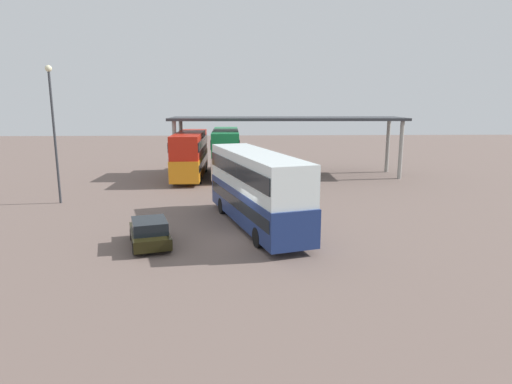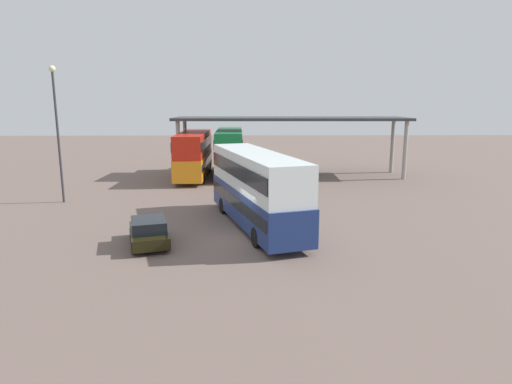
{
  "view_description": "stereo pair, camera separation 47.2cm",
  "coord_description": "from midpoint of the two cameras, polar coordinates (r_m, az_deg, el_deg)",
  "views": [
    {
      "loc": [
        -0.13,
        -21.55,
        7.0
      ],
      "look_at": [
        0.75,
        2.58,
        2.0
      ],
      "focal_mm": 30.94,
      "sensor_mm": 36.0,
      "label": 1
    },
    {
      "loc": [
        0.34,
        -21.56,
        7.0
      ],
      "look_at": [
        0.75,
        2.58,
        2.0
      ],
      "focal_mm": 30.94,
      "sensor_mm": 36.0,
      "label": 2
    }
  ],
  "objects": [
    {
      "name": "parked_hatchback",
      "position": [
        22.36,
        -13.1,
        -5.06
      ],
      "size": [
        2.7,
        4.0,
        1.35
      ],
      "rotation": [
        0.0,
        0.0,
        1.85
      ],
      "color": "black",
      "rests_on": "ground_plane"
    },
    {
      "name": "ground_plane",
      "position": [
        22.66,
        -1.21,
        -6.3
      ],
      "size": [
        140.0,
        140.0,
        0.0
      ],
      "primitive_type": "plane",
      "color": "#6D5A53"
    },
    {
      "name": "lamppost_tall",
      "position": [
        33.11,
        -23.99,
        8.5
      ],
      "size": [
        0.44,
        0.44,
        9.31
      ],
      "color": "#33353A",
      "rests_on": "ground_plane"
    },
    {
      "name": "double_decker_main",
      "position": [
        24.61,
        0.54,
        0.71
      ],
      "size": [
        5.53,
        11.4,
        4.21
      ],
      "rotation": [
        0.0,
        0.0,
        1.86
      ],
      "color": "navy",
      "rests_on": "ground_plane"
    },
    {
      "name": "double_decker_mid_row",
      "position": [
        42.3,
        -3.12,
        5.38
      ],
      "size": [
        2.68,
        10.52,
        4.3
      ],
      "rotation": [
        0.0,
        0.0,
        1.59
      ],
      "color": "silver",
      "rests_on": "ground_plane"
    },
    {
      "name": "double_decker_near_canopy",
      "position": [
        41.19,
        -7.72,
        5.03
      ],
      "size": [
        2.5,
        10.41,
        4.17
      ],
      "rotation": [
        0.0,
        0.0,
        1.57
      ],
      "color": "orange",
      "rests_on": "ground_plane"
    },
    {
      "name": "depot_canopy",
      "position": [
        41.79,
        4.82,
        9.09
      ],
      "size": [
        21.75,
        5.49,
        5.5
      ],
      "rotation": [
        0.0,
        0.0,
        -0.02
      ],
      "color": "#33353A",
      "rests_on": "ground_plane"
    }
  ]
}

